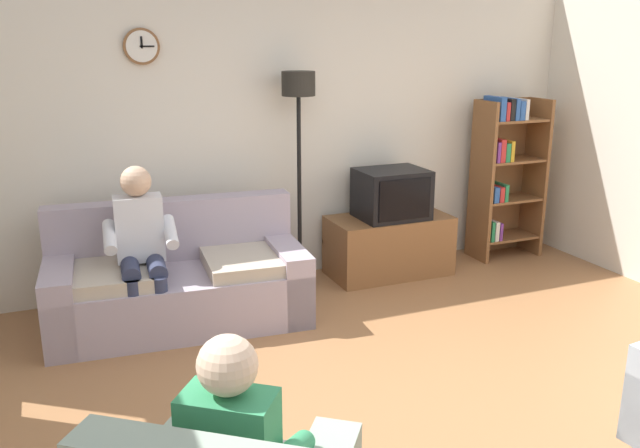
% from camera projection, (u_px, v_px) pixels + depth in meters
% --- Properties ---
extents(ground_plane, '(12.00, 12.00, 0.00)m').
position_uv_depth(ground_plane, '(445.00, 415.00, 3.84)').
color(ground_plane, '#9E6B42').
extents(back_wall_assembly, '(6.20, 0.17, 2.70)m').
position_uv_depth(back_wall_assembly, '(287.00, 127.00, 5.84)').
color(back_wall_assembly, silver).
rests_on(back_wall_assembly, ground_plane).
extents(couch, '(1.96, 1.02, 0.90)m').
position_uv_depth(couch, '(178.00, 283.00, 5.03)').
color(couch, '#A899A8').
rests_on(couch, ground_plane).
extents(tv_stand, '(1.10, 0.56, 0.55)m').
position_uv_depth(tv_stand, '(389.00, 245.00, 6.07)').
color(tv_stand, brown).
rests_on(tv_stand, ground_plane).
extents(tv, '(0.60, 0.49, 0.44)m').
position_uv_depth(tv, '(392.00, 194.00, 5.92)').
color(tv, black).
rests_on(tv, tv_stand).
extents(bookshelf, '(0.68, 0.36, 1.59)m').
position_uv_depth(bookshelf, '(503.00, 171.00, 6.45)').
color(bookshelf, brown).
rests_on(bookshelf, ground_plane).
extents(floor_lamp, '(0.28, 0.28, 1.85)m').
position_uv_depth(floor_lamp, '(299.00, 120.00, 5.53)').
color(floor_lamp, black).
rests_on(floor_lamp, ground_plane).
extents(person_on_couch, '(0.53, 0.56, 1.24)m').
position_uv_depth(person_on_couch, '(141.00, 243.00, 4.73)').
color(person_on_couch, silver).
rests_on(person_on_couch, ground_plane).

